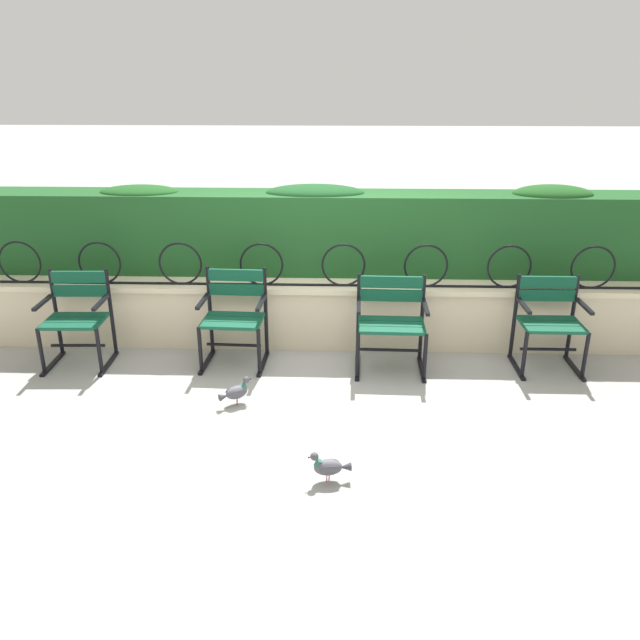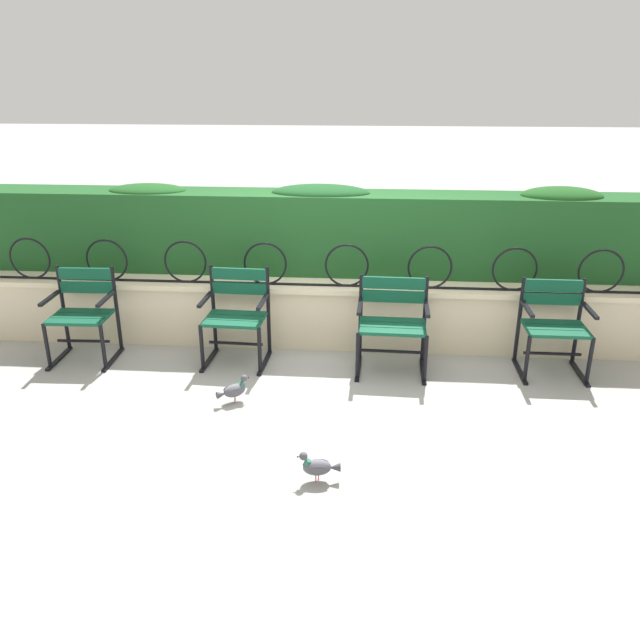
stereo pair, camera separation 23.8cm
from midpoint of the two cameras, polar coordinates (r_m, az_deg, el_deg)
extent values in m
plane|color=#9E9E99|center=(5.57, 1.12, -5.81)|extent=(60.00, 60.00, 0.00)
cube|color=beige|center=(6.26, 1.64, 0.30)|extent=(7.34, 0.35, 0.59)
cube|color=beige|center=(6.16, 1.67, 3.06)|extent=(7.34, 0.41, 0.05)
cylinder|color=black|center=(6.07, 1.63, 3.17)|extent=(6.80, 0.02, 0.02)
torus|color=black|center=(6.81, -23.82, 5.10)|extent=(0.42, 0.02, 0.42)
torus|color=black|center=(6.48, -17.69, 5.16)|extent=(0.42, 0.02, 0.42)
torus|color=black|center=(6.23, -11.00, 5.16)|extent=(0.42, 0.02, 0.42)
torus|color=black|center=(6.07, -3.85, 5.08)|extent=(0.42, 0.02, 0.42)
torus|color=black|center=(6.01, 3.57, 4.92)|extent=(0.42, 0.02, 0.42)
torus|color=black|center=(6.05, 11.00, 4.67)|extent=(0.42, 0.02, 0.42)
torus|color=black|center=(6.19, 18.22, 4.36)|extent=(0.42, 0.02, 0.42)
torus|color=black|center=(6.42, 25.01, 4.00)|extent=(0.42, 0.02, 0.42)
cube|color=#1E5123|center=(6.47, 1.92, 7.89)|extent=(7.19, 0.55, 0.80)
ellipsoid|color=#1D511E|center=(6.73, -14.32, 11.26)|extent=(0.78, 0.49, 0.13)
ellipsoid|color=#1A4A21|center=(6.40, 1.15, 11.40)|extent=(0.98, 0.49, 0.16)
ellipsoid|color=#1E531E|center=(6.68, 21.95, 10.32)|extent=(0.78, 0.49, 0.18)
cube|color=#0F4C33|center=(6.09, -20.28, -0.21)|extent=(0.53, 0.14, 0.03)
cube|color=#0F4C33|center=(6.21, -19.82, 0.25)|extent=(0.53, 0.14, 0.03)
cube|color=#0F4C33|center=(6.33, -19.37, 0.69)|extent=(0.53, 0.14, 0.03)
cube|color=#0F4C33|center=(6.31, -19.42, 3.96)|extent=(0.52, 0.05, 0.11)
cube|color=#0F4C33|center=(6.35, -19.27, 2.80)|extent=(0.52, 0.05, 0.11)
cylinder|color=black|center=(6.33, -16.84, 0.92)|extent=(0.04, 0.04, 0.86)
cylinder|color=black|center=(6.03, -17.91, -2.39)|extent=(0.04, 0.04, 0.44)
cube|color=black|center=(6.27, -17.13, -3.44)|extent=(0.06, 0.52, 0.02)
cube|color=black|center=(6.06, -17.74, 1.80)|extent=(0.05, 0.40, 0.03)
cylinder|color=black|center=(6.52, -21.17, 0.96)|extent=(0.04, 0.04, 0.86)
cylinder|color=black|center=(6.23, -22.41, -2.23)|extent=(0.04, 0.04, 0.44)
cube|color=black|center=(6.47, -21.49, -3.26)|extent=(0.06, 0.52, 0.02)
cube|color=black|center=(6.25, -22.23, 1.82)|extent=(0.05, 0.40, 0.03)
cylinder|color=black|center=(6.29, -19.55, -1.81)|extent=(0.50, 0.05, 0.03)
cube|color=#0F4C33|center=(5.70, -6.87, -0.42)|extent=(0.54, 0.15, 0.03)
cube|color=#0F4C33|center=(5.83, -6.56, 0.07)|extent=(0.54, 0.15, 0.03)
cube|color=#0F4C33|center=(5.95, -6.26, 0.54)|extent=(0.54, 0.15, 0.03)
cube|color=#0F4C33|center=(5.93, -6.17, 4.14)|extent=(0.54, 0.05, 0.11)
cube|color=#0F4C33|center=(5.97, -6.12, 2.85)|extent=(0.54, 0.05, 0.11)
cylinder|color=black|center=(5.99, -3.54, 0.77)|extent=(0.04, 0.04, 0.88)
cylinder|color=black|center=(5.69, -4.28, -2.81)|extent=(0.04, 0.04, 0.44)
cube|color=black|center=(5.94, -3.87, -3.90)|extent=(0.06, 0.52, 0.02)
cube|color=black|center=(5.71, -4.02, 1.63)|extent=(0.05, 0.40, 0.03)
cylinder|color=black|center=(6.11, -8.48, 0.98)|extent=(0.04, 0.04, 0.88)
cylinder|color=black|center=(5.81, -9.46, -2.51)|extent=(0.04, 0.04, 0.44)
cube|color=black|center=(6.06, -8.85, -3.60)|extent=(0.06, 0.52, 0.02)
cube|color=black|center=(5.83, -9.19, 1.83)|extent=(0.05, 0.40, 0.03)
cylinder|color=black|center=(5.92, -6.46, -2.12)|extent=(0.51, 0.05, 0.03)
cube|color=#0F4C33|center=(5.55, 7.77, -1.12)|extent=(0.59, 0.14, 0.03)
cube|color=#0F4C33|center=(5.67, 7.74, -0.60)|extent=(0.59, 0.14, 0.03)
cube|color=#0F4C33|center=(5.80, 7.72, -0.10)|extent=(0.59, 0.14, 0.03)
cube|color=#0F4C33|center=(5.79, 7.86, 3.31)|extent=(0.59, 0.05, 0.11)
cube|color=#0F4C33|center=(5.83, 7.79, 2.11)|extent=(0.59, 0.05, 0.11)
cylinder|color=black|center=(5.92, 10.54, -0.02)|extent=(0.04, 0.04, 0.84)
cylinder|color=black|center=(5.60, 10.69, -3.52)|extent=(0.04, 0.04, 0.44)
cube|color=black|center=(5.86, 10.43, -4.59)|extent=(0.05, 0.52, 0.02)
cube|color=black|center=(5.63, 10.84, 0.99)|extent=(0.05, 0.40, 0.03)
cylinder|color=black|center=(5.90, 4.83, 0.20)|extent=(0.04, 0.04, 0.84)
cylinder|color=black|center=(5.58, 4.64, -3.30)|extent=(0.04, 0.04, 0.44)
cube|color=black|center=(5.84, 4.64, -4.39)|extent=(0.05, 0.52, 0.02)
cube|color=black|center=(5.60, 4.82, 1.23)|extent=(0.05, 0.40, 0.03)
cylinder|color=black|center=(5.77, 7.63, -2.83)|extent=(0.56, 0.04, 0.03)
cube|color=#0F4C33|center=(5.87, 21.93, -1.24)|extent=(0.53, 0.13, 0.03)
cube|color=#0F4C33|center=(5.99, 21.58, -0.74)|extent=(0.53, 0.13, 0.03)
cube|color=#0F4C33|center=(6.11, 21.24, -0.27)|extent=(0.53, 0.13, 0.03)
cube|color=#0F4C33|center=(6.11, 21.39, 2.91)|extent=(0.53, 0.03, 0.11)
cube|color=#0F4C33|center=(6.14, 21.23, 1.80)|extent=(0.53, 0.03, 0.11)
cylinder|color=black|center=(6.30, 23.28, -0.18)|extent=(0.04, 0.04, 0.83)
cylinder|color=black|center=(5.99, 24.21, -3.44)|extent=(0.04, 0.04, 0.44)
cube|color=black|center=(6.24, 23.39, -4.45)|extent=(0.04, 0.52, 0.02)
cube|color=black|center=(6.02, 24.23, 0.78)|extent=(0.04, 0.40, 0.03)
cylinder|color=black|center=(6.14, 18.59, -0.04)|extent=(0.04, 0.04, 0.83)
cylinder|color=black|center=(5.83, 19.29, -3.38)|extent=(0.04, 0.04, 0.44)
cube|color=black|center=(6.08, 18.64, -4.42)|extent=(0.04, 0.52, 0.02)
cube|color=black|center=(5.86, 19.33, 0.96)|extent=(0.04, 0.40, 0.03)
cylinder|color=black|center=(6.08, 21.28, -2.86)|extent=(0.50, 0.03, 0.03)
ellipsoid|color=#5B5B66|center=(5.26, -6.43, -6.35)|extent=(0.21, 0.19, 0.11)
cylinder|color=#2D6B56|center=(5.27, -5.79, -5.84)|extent=(0.08, 0.07, 0.06)
sphere|color=#494951|center=(5.26, -5.58, -5.25)|extent=(0.06, 0.06, 0.06)
cone|color=black|center=(5.27, -5.26, -5.23)|extent=(0.03, 0.02, 0.01)
cone|color=#404047|center=(5.23, -7.58, -6.68)|extent=(0.10, 0.10, 0.06)
ellipsoid|color=#4E4E56|center=(5.29, -6.73, -6.14)|extent=(0.13, 0.10, 0.07)
ellipsoid|color=#4E4E56|center=(5.22, -6.34, -6.51)|extent=(0.13, 0.10, 0.07)
cylinder|color=#C6515B|center=(5.32, -6.38, -7.01)|extent=(0.01, 0.01, 0.05)
cylinder|color=#C6515B|center=(5.28, -6.41, -7.22)|extent=(0.01, 0.01, 0.05)
ellipsoid|color=#5B5B66|center=(4.30, 1.37, -13.17)|extent=(0.20, 0.12, 0.11)
cylinder|color=#2D6B56|center=(4.27, 0.46, -12.80)|extent=(0.07, 0.05, 0.06)
sphere|color=#494951|center=(4.24, 0.13, -12.20)|extent=(0.06, 0.06, 0.06)
cone|color=black|center=(4.24, -0.31, -12.27)|extent=(0.02, 0.02, 0.01)
cone|color=#404047|center=(4.31, 2.93, -13.17)|extent=(0.09, 0.07, 0.06)
ellipsoid|color=#4E4E56|center=(4.26, 1.54, -13.43)|extent=(0.14, 0.04, 0.07)
ellipsoid|color=#4E4E56|center=(4.33, 1.46, -12.79)|extent=(0.14, 0.04, 0.07)
cylinder|color=#C6515B|center=(4.33, 1.24, -14.18)|extent=(0.01, 0.01, 0.05)
cylinder|color=#C6515B|center=(4.36, 1.47, -13.90)|extent=(0.01, 0.01, 0.05)
camera|label=1|loc=(0.12, -88.75, 0.49)|focal=35.47mm
camera|label=2|loc=(0.12, 91.25, -0.49)|focal=35.47mm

